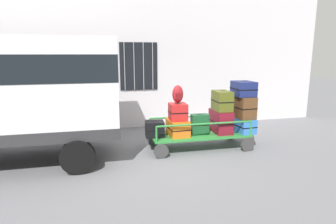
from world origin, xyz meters
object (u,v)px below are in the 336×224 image
Objects in this scene: van at (2,88)px; backpack at (178,94)px; luggage_cart at (199,136)px; suitcase_midleft_bottom at (178,128)px; suitcase_center_bottom at (200,124)px; suitcase_right_top at (243,89)px; suitcase_midleft_middle at (178,112)px; suitcase_midright_bottom at (221,121)px; suitcase_right_bottom at (242,124)px; suitcase_left_bottom at (155,129)px; suitcase_right_middle at (242,106)px; suitcase_midright_middle at (222,101)px.

van is 3.89m from backpack.
luggage_cart is 3.75× the size of suitcase_midleft_bottom.
suitcase_center_bottom is at bearing 1.54° from suitcase_midleft_bottom.
backpack is at bearing 178.99° from suitcase_right_top.
suitcase_midright_bottom is (1.16, 0.04, -0.32)m from suitcase_midleft_middle.
suitcase_right_bottom is 0.94m from suitcase_right_top.
suitcase_center_bottom is at bearing -90.00° from luggage_cart.
suitcase_left_bottom reaches higher than luggage_cart.
suitcase_left_bottom is at bearing 176.64° from suitcase_midleft_middle.
suitcase_center_bottom is 1.23m from suitcase_right_middle.
suitcase_left_bottom is 0.65× the size of suitcase_midright_bottom.
suitcase_midleft_middle is at bearing -3.36° from suitcase_left_bottom.
suitcase_center_bottom reaches higher than luggage_cart.
suitcase_midleft_bottom is at bearing 179.86° from suitcase_midright_middle.
suitcase_left_bottom is 2.37m from suitcase_right_middle.
suitcase_right_bottom is at bearing -1.09° from suitcase_center_bottom.
suitcase_midleft_middle is 1.07× the size of backpack.
suitcase_midleft_bottom reaches higher than suitcase_left_bottom.
van is 5.14m from suitcase_midright_bottom.
suitcase_right_middle is at bearing -0.45° from van.
luggage_cart is 3.38× the size of suitcase_midright_bottom.
suitcase_midleft_bottom is 1.33× the size of suitcase_center_bottom.
suitcase_midright_bottom is 1.37m from backpack.
suitcase_center_bottom is 0.97m from backpack.
suitcase_midleft_middle is 1.18m from suitcase_midright_middle.
suitcase_midright_bottom is 1.72× the size of backpack.
luggage_cart is 5.41× the size of suitcase_midleft_middle.
backpack reaches higher than luggage_cart.
luggage_cart is 4.99× the size of suitcase_center_bottom.
suitcase_center_bottom is at bearing 1.89° from suitcase_midleft_middle.
suitcase_midright_middle is 0.99× the size of suitcase_right_top.
suitcase_right_bottom is (0.58, -0.05, -0.11)m from suitcase_midright_bottom.
suitcase_midleft_middle is at bearing -1.41° from van.
suitcase_right_middle is (0.58, 0.05, -0.18)m from suitcase_midright_middle.
suitcase_midleft_bottom is 1.74m from suitcase_right_bottom.
suitcase_left_bottom is at bearing 178.90° from suitcase_midright_middle.
suitcase_midleft_bottom is 1.09× the size of suitcase_right_top.
suitcase_right_bottom is (5.62, -0.10, -1.11)m from van.
backpack is (-1.74, 0.03, -0.09)m from suitcase_right_top.
van is 7.11× the size of suitcase_midleft_bottom.
suitcase_midright_middle reaches higher than suitcase_left_bottom.
suitcase_midleft_bottom is at bearing -179.86° from suitcase_right_top.
backpack is at bearing 178.64° from suitcase_right_bottom.
suitcase_midright_middle is at bearing 0.03° from suitcase_midleft_middle.
van reaches higher than suitcase_right_bottom.
van is at bearing 178.64° from suitcase_midleft_bottom.
suitcase_right_bottom is (1.74, -0.00, -0.42)m from suitcase_midleft_middle.
suitcase_right_middle is at bearing 5.00° from suitcase_midright_middle.
suitcase_right_bottom is at bearing -1.36° from backpack.
suitcase_right_middle is (1.74, 0.05, 0.45)m from suitcase_midleft_bottom.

